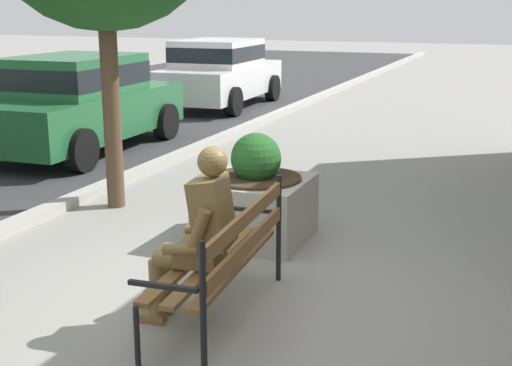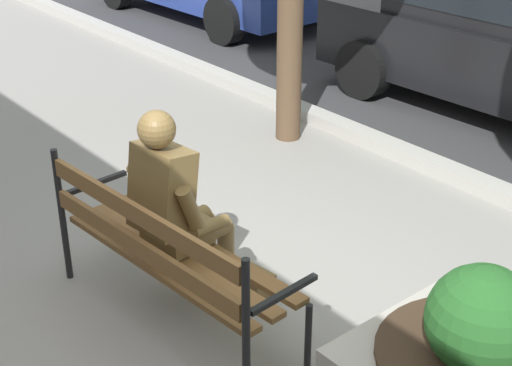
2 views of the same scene
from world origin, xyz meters
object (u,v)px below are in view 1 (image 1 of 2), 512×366
Objects in this scene: bronze_statue_seated at (195,238)px; parked_car_green at (79,100)px; concrete_planter at (256,201)px; park_bench at (226,253)px; parked_car_white at (219,71)px.

bronze_statue_seated is 6.77m from parked_car_green.
parked_car_green reaches higher than concrete_planter.
parked_car_green is at bearing 42.57° from bronze_statue_seated.
park_bench is 6.85m from parked_car_green.
parked_car_green reaches higher than bronze_statue_seated.
parked_car_white is (10.47, 4.58, 0.17)m from bronze_statue_seated.
bronze_statue_seated is 0.33× the size of parked_car_white.
parked_car_green is at bearing 54.58° from concrete_planter.
park_bench is 0.26m from bronze_statue_seated.
bronze_statue_seated is 11.43m from parked_car_white.
bronze_statue_seated reaches higher than park_bench.
park_bench is 0.44× the size of parked_car_green.
park_bench is 0.44× the size of parked_car_white.
concrete_planter is at bearing -125.42° from parked_car_green.
parked_car_white is (8.55, 4.30, 0.42)m from concrete_planter.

